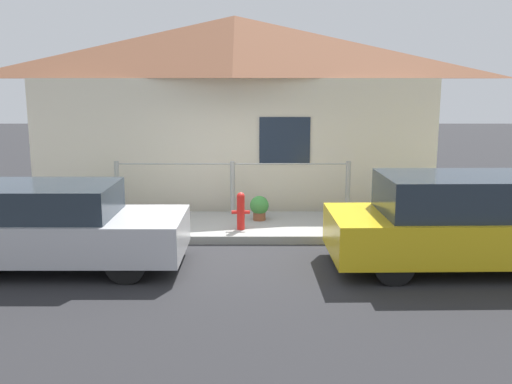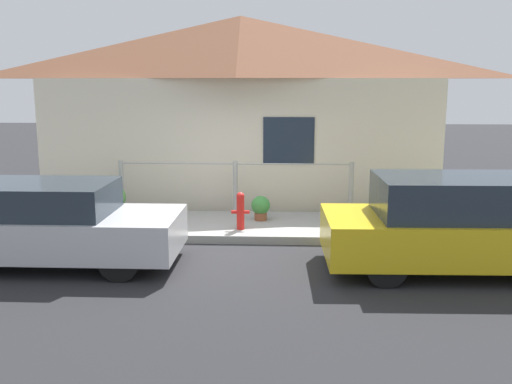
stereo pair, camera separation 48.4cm
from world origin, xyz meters
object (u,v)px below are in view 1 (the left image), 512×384
at_px(car_right, 463,223).
at_px(potted_plant_by_fence, 107,200).
at_px(potted_plant_near_hydrant, 258,207).
at_px(car_left, 51,226).
at_px(fire_hydrant, 240,210).
at_px(potted_plant_corner, 418,201).

distance_m(car_right, potted_plant_by_fence, 6.77).
bearing_deg(potted_plant_near_hydrant, car_left, -142.00).
bearing_deg(fire_hydrant, car_left, -148.07).
bearing_deg(potted_plant_near_hydrant, potted_plant_corner, 1.58).
xyz_separation_m(car_right, potted_plant_by_fence, (-6.21, 2.70, -0.19)).
height_order(car_right, potted_plant_corner, car_right).
xyz_separation_m(car_left, potted_plant_by_fence, (0.16, 2.70, -0.14)).
relative_size(car_right, fire_hydrant, 6.07).
relative_size(car_right, potted_plant_corner, 6.33).
distance_m(car_right, potted_plant_corner, 2.61).
bearing_deg(car_right, car_left, 178.82).
height_order(car_right, fire_hydrant, car_right).
distance_m(car_left, potted_plant_corner, 6.92).
height_order(potted_plant_near_hydrant, potted_plant_corner, potted_plant_corner).
xyz_separation_m(fire_hydrant, potted_plant_by_fence, (-2.71, 0.91, 0.01)).
bearing_deg(potted_plant_corner, fire_hydrant, -167.06).
height_order(fire_hydrant, potted_plant_corner, fire_hydrant).
height_order(fire_hydrant, potted_plant_by_fence, fire_hydrant).
xyz_separation_m(car_left, car_right, (6.36, -0.00, 0.05)).
distance_m(car_left, fire_hydrant, 3.38).
height_order(car_left, potted_plant_corner, car_left).
distance_m(potted_plant_near_hydrant, potted_plant_corner, 3.20).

